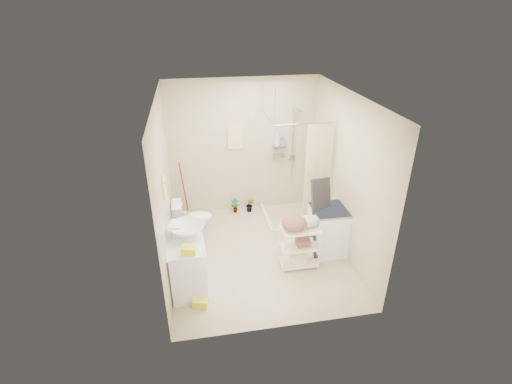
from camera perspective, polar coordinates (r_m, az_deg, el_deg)
floor at (r=6.28m, az=0.41°, el=-9.43°), size 3.20×3.20×0.00m
ceiling at (r=5.18m, az=0.51°, el=14.39°), size 2.80×3.20×0.04m
wall_back at (r=7.06m, az=-1.97°, el=6.86°), size 2.80×0.04×2.60m
wall_front at (r=4.26m, az=4.49°, el=-7.91°), size 2.80×0.04×2.60m
wall_left at (r=5.55m, az=-13.91°, el=0.16°), size 0.04×3.20×2.60m
wall_right at (r=6.00m, az=13.71°, el=2.31°), size 0.04×3.20×2.60m
vanity at (r=5.52m, az=-10.58°, el=-10.59°), size 0.57×0.95×0.81m
sink at (r=5.31m, az=-10.57°, el=-5.78°), size 0.59×0.59×0.17m
counter_basket at (r=4.97m, az=-10.23°, el=-8.76°), size 0.22×0.19×0.10m
floor_basket at (r=5.37m, az=-8.51°, el=-16.23°), size 0.34×0.30×0.16m
toilet at (r=6.64m, az=-9.67°, el=-4.05°), size 0.68×0.39×0.69m
mop at (r=7.12m, az=-11.38°, el=0.35°), size 0.15×0.15×1.21m
potted_plant_a at (r=7.37m, az=-3.27°, el=-2.10°), size 0.17×0.12×0.30m
potted_plant_b at (r=7.38m, az=-0.93°, el=-2.02°), size 0.21×0.20×0.30m
hanging_towel at (r=6.96m, az=-3.20°, el=8.27°), size 0.28×0.03×0.42m
towel_ring at (r=5.29m, az=-13.97°, el=0.86°), size 0.04×0.22×0.34m
tp_holder at (r=5.86m, az=-12.88°, el=-4.65°), size 0.08×0.12×0.14m
shower at (r=6.83m, az=5.85°, el=3.73°), size 1.10×1.10×2.10m
shampoo_bottle_a at (r=7.05m, az=3.31°, el=8.10°), size 0.13×0.13×0.27m
shampoo_bottle_b at (r=7.11m, az=4.08°, el=7.90°), size 0.10×0.11×0.18m
washing_machine at (r=6.24m, az=11.01°, el=-5.78°), size 0.55×0.57×0.80m
laundry_rack at (r=5.85m, az=6.73°, el=-7.82°), size 0.60×0.35×0.82m
ironing_board at (r=6.05m, az=10.08°, el=-3.90°), size 0.39×0.25×1.33m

